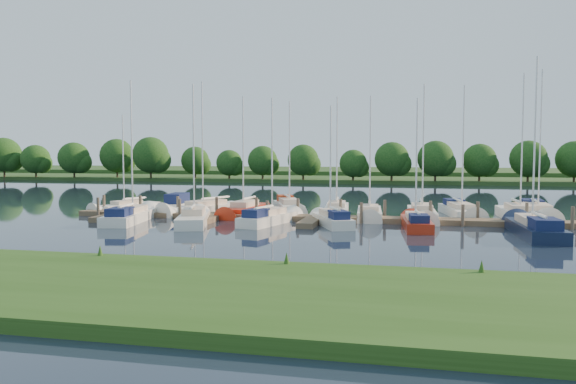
% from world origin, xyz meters
% --- Properties ---
extents(ground, '(260.00, 260.00, 0.00)m').
position_xyz_m(ground, '(0.00, 0.00, 0.00)').
color(ground, '#182030').
rests_on(ground, ground).
extents(near_bank, '(90.00, 10.00, 0.50)m').
position_xyz_m(near_bank, '(0.00, -16.00, 0.25)').
color(near_bank, '#244714').
rests_on(near_bank, ground).
extents(dock, '(40.00, 6.00, 0.40)m').
position_xyz_m(dock, '(0.00, 7.31, 0.20)').
color(dock, brown).
rests_on(dock, ground).
extents(mooring_pilings, '(38.24, 2.84, 2.00)m').
position_xyz_m(mooring_pilings, '(0.00, 8.43, 0.60)').
color(mooring_pilings, '#473D33').
rests_on(mooring_pilings, ground).
extents(far_shore, '(180.00, 30.00, 0.60)m').
position_xyz_m(far_shore, '(0.00, 75.00, 0.30)').
color(far_shore, '#23481B').
rests_on(far_shore, ground).
extents(distant_hill, '(220.00, 40.00, 1.40)m').
position_xyz_m(distant_hill, '(0.00, 100.00, 0.70)').
color(distant_hill, '#334F22').
rests_on(distant_hill, ground).
extents(treeline, '(146.00, 9.72, 8.19)m').
position_xyz_m(treeline, '(-0.33, 62.10, 4.12)').
color(treeline, '#38281C').
rests_on(treeline, ground).
extents(sailboat_n_0, '(3.87, 6.97, 8.99)m').
position_xyz_m(sailboat_n_0, '(-18.19, 11.68, 0.27)').
color(sailboat_n_0, white).
rests_on(sailboat_n_0, ground).
extents(motorboat, '(2.12, 6.23, 2.01)m').
position_xyz_m(motorboat, '(-13.60, 12.40, 0.39)').
color(motorboat, white).
rests_on(motorboat, ground).
extents(sailboat_n_2, '(5.42, 9.18, 11.83)m').
position_xyz_m(sailboat_n_2, '(-10.54, 11.57, 0.27)').
color(sailboat_n_2, white).
rests_on(sailboat_n_2, ground).
extents(sailboat_n_3, '(2.46, 8.07, 10.40)m').
position_xyz_m(sailboat_n_3, '(-6.57, 10.52, 0.28)').
color(sailboat_n_3, '#AF2410').
rests_on(sailboat_n_3, ground).
extents(sailboat_n_4, '(4.21, 7.86, 10.26)m').
position_xyz_m(sailboat_n_4, '(-3.58, 14.27, 0.34)').
color(sailboat_n_4, white).
rests_on(sailboat_n_4, ground).
extents(sailboat_n_5, '(2.63, 8.22, 10.39)m').
position_xyz_m(sailboat_n_5, '(0.93, 13.04, 0.27)').
color(sailboat_n_5, white).
rests_on(sailboat_n_5, ground).
extents(sailboat_n_6, '(2.41, 8.06, 10.14)m').
position_xyz_m(sailboat_n_6, '(3.89, 10.92, 0.27)').
color(sailboat_n_6, white).
rests_on(sailboat_n_6, ground).
extents(sailboat_n_7, '(2.34, 8.66, 11.09)m').
position_xyz_m(sailboat_n_7, '(8.04, 10.87, 0.28)').
color(sailboat_n_7, white).
rests_on(sailboat_n_7, ground).
extents(sailboat_n_8, '(3.23, 8.93, 11.19)m').
position_xyz_m(sailboat_n_8, '(11.23, 13.90, 0.32)').
color(sailboat_n_8, white).
rests_on(sailboat_n_8, ground).
extents(sailboat_n_9, '(2.44, 9.23, 11.84)m').
position_xyz_m(sailboat_n_9, '(15.45, 11.64, 0.28)').
color(sailboat_n_9, white).
rests_on(sailboat_n_9, ground).
extents(sailboat_n_10, '(2.73, 9.80, 12.33)m').
position_xyz_m(sailboat_n_10, '(17.24, 14.08, 0.32)').
color(sailboat_n_10, white).
rests_on(sailboat_n_10, ground).
extents(sailboat_s_0, '(3.25, 8.88, 11.22)m').
position_xyz_m(sailboat_s_0, '(-13.79, 4.36, 0.33)').
color(sailboat_s_0, white).
rests_on(sailboat_s_0, ground).
extents(sailboat_s_1, '(3.91, 8.33, 10.75)m').
position_xyz_m(sailboat_s_1, '(-8.45, 3.88, 0.29)').
color(sailboat_s_1, white).
rests_on(sailboat_s_1, ground).
extents(sailboat_s_2, '(3.28, 7.58, 9.76)m').
position_xyz_m(sailboat_s_2, '(-3.06, 5.29, 0.33)').
color(sailboat_s_2, white).
rests_on(sailboat_s_2, ground).
extents(sailboat_s_3, '(3.87, 6.85, 9.09)m').
position_xyz_m(sailboat_s_3, '(1.59, 5.35, 0.33)').
color(sailboat_s_3, white).
rests_on(sailboat_s_3, ground).
extents(sailboat_s_4, '(2.26, 7.39, 9.45)m').
position_xyz_m(sailboat_s_4, '(7.55, 5.18, 0.32)').
color(sailboat_s_4, '#AF2410').
rests_on(sailboat_s_4, ground).
extents(sailboat_s_5, '(2.48, 9.25, 11.84)m').
position_xyz_m(sailboat_s_5, '(14.87, 3.26, 0.34)').
color(sailboat_s_5, '#0F1832').
rests_on(sailboat_s_5, ground).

